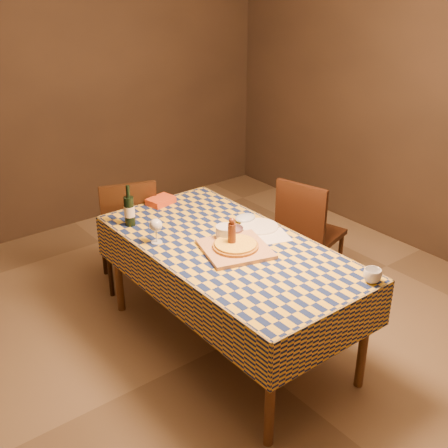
# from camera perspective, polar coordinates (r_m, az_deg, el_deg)

# --- Properties ---
(room) EXTENTS (5.00, 5.10, 2.70)m
(room) POSITION_cam_1_polar(r_m,az_deg,el_deg) (3.34, 0.53, 6.70)
(room) COLOR brown
(room) RESTS_ON ground
(dining_table) EXTENTS (0.94, 1.84, 0.77)m
(dining_table) POSITION_cam_1_polar(r_m,az_deg,el_deg) (3.61, 0.49, -3.23)
(dining_table) COLOR brown
(dining_table) RESTS_ON ground
(cutting_board) EXTENTS (0.49, 0.49, 0.02)m
(cutting_board) POSITION_cam_1_polar(r_m,az_deg,el_deg) (3.50, 1.18, -2.55)
(cutting_board) COLOR tan
(cutting_board) RESTS_ON dining_table
(pizza) EXTENTS (0.34, 0.34, 0.03)m
(pizza) POSITION_cam_1_polar(r_m,az_deg,el_deg) (3.49, 1.18, -2.17)
(pizza) COLOR #985E19
(pizza) RESTS_ON cutting_board
(pepper_mill) EXTENTS (0.05, 0.05, 0.22)m
(pepper_mill) POSITION_cam_1_polar(r_m,az_deg,el_deg) (3.47, 0.80, -1.12)
(pepper_mill) COLOR #4D2112
(pepper_mill) RESTS_ON dining_table
(bowl) EXTENTS (0.14, 0.14, 0.04)m
(bowl) POSITION_cam_1_polar(r_m,az_deg,el_deg) (3.71, 0.95, -0.66)
(bowl) COLOR #604551
(bowl) RESTS_ON dining_table
(wine_glass) EXTENTS (0.09, 0.09, 0.17)m
(wine_glass) POSITION_cam_1_polar(r_m,az_deg,el_deg) (3.57, -6.94, -0.19)
(wine_glass) COLOR silver
(wine_glass) RESTS_ON dining_table
(wine_bottle) EXTENTS (0.08, 0.08, 0.29)m
(wine_bottle) POSITION_cam_1_polar(r_m,az_deg,el_deg) (3.85, -9.59, 1.37)
(wine_bottle) COLOR black
(wine_bottle) RESTS_ON dining_table
(deli_tub) EXTENTS (0.16, 0.16, 0.11)m
(deli_tub) POSITION_cam_1_polar(r_m,az_deg,el_deg) (3.60, 0.15, -0.99)
(deli_tub) COLOR silver
(deli_tub) RESTS_ON dining_table
(takeout_container) EXTENTS (0.22, 0.17, 0.05)m
(takeout_container) POSITION_cam_1_polar(r_m,az_deg,el_deg) (4.19, -6.45, 2.36)
(takeout_container) COLOR #C04019
(takeout_container) RESTS_ON dining_table
(white_plate) EXTENTS (0.30, 0.30, 0.01)m
(white_plate) POSITION_cam_1_polar(r_m,az_deg,el_deg) (3.80, 3.60, -0.26)
(white_plate) COLOR white
(white_plate) RESTS_ON dining_table
(tumbler) EXTENTS (0.13, 0.13, 0.08)m
(tumbler) POSITION_cam_1_polar(r_m,az_deg,el_deg) (3.26, 14.84, -5.10)
(tumbler) COLOR silver
(tumbler) RESTS_ON dining_table
(flour_patch) EXTENTS (0.33, 0.29, 0.00)m
(flour_patch) POSITION_cam_1_polar(r_m,az_deg,el_deg) (3.68, 4.45, -1.30)
(flour_patch) COLOR silver
(flour_patch) RESTS_ON dining_table
(flour_bag) EXTENTS (0.18, 0.16, 0.05)m
(flour_bag) POSITION_cam_1_polar(r_m,az_deg,el_deg) (3.89, 2.17, 0.63)
(flour_bag) COLOR #A9BED9
(flour_bag) RESTS_ON dining_table
(chair_far) EXTENTS (0.54, 0.54, 0.93)m
(chair_far) POSITION_cam_1_polar(r_m,az_deg,el_deg) (4.43, -9.71, -0.39)
(chair_far) COLOR black
(chair_far) RESTS_ON ground
(chair_right) EXTENTS (0.52, 0.52, 0.93)m
(chair_right) POSITION_cam_1_polar(r_m,az_deg,el_deg) (4.39, 8.39, -0.53)
(chair_right) COLOR black
(chair_right) RESTS_ON ground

